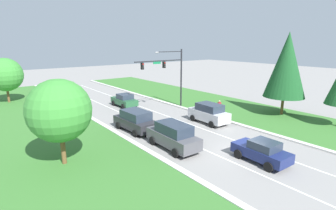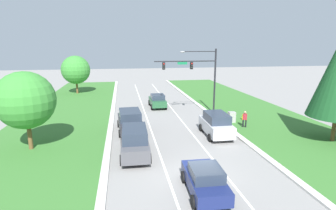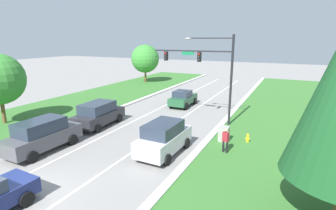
{
  "view_description": "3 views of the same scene",
  "coord_description": "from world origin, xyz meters",
  "px_view_note": "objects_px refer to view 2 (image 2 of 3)",
  "views": [
    {
      "loc": [
        -16.11,
        -11.43,
        8.43
      ],
      "look_at": [
        0.65,
        10.3,
        1.82
      ],
      "focal_mm": 28.0,
      "sensor_mm": 36.0,
      "label": 1
    },
    {
      "loc": [
        -4.32,
        -14.06,
        7.88
      ],
      "look_at": [
        0.28,
        12.27,
        1.82
      ],
      "focal_mm": 28.0,
      "sensor_mm": 36.0,
      "label": 2
    },
    {
      "loc": [
        10.84,
        -6.82,
        7.19
      ],
      "look_at": [
        0.36,
        14.77,
        1.13
      ],
      "focal_mm": 28.0,
      "sensor_mm": 36.0,
      "label": 3
    }
  ],
  "objects_px": {
    "oak_near_left_tree": "(25,100)",
    "oak_far_left_tree": "(76,70)",
    "traffic_signal_mast": "(198,71)",
    "pedestrian": "(245,119)",
    "graphite_suv": "(135,141)",
    "fire_hydrant": "(243,117)",
    "charcoal_suv": "(130,121)",
    "navy_sedan": "(205,180)",
    "silver_suv": "(216,124)",
    "utility_cabinet": "(232,117)",
    "forest_sedan": "(157,101)"
  },
  "relations": [
    {
      "from": "traffic_signal_mast",
      "to": "navy_sedan",
      "type": "xyz_separation_m",
      "value": [
        -4.29,
        -16.36,
        -4.21
      ]
    },
    {
      "from": "traffic_signal_mast",
      "to": "silver_suv",
      "type": "distance_m",
      "value": 8.46
    },
    {
      "from": "charcoal_suv",
      "to": "oak_near_left_tree",
      "type": "xyz_separation_m",
      "value": [
        -7.73,
        -3.2,
        2.88
      ]
    },
    {
      "from": "charcoal_suv",
      "to": "navy_sedan",
      "type": "xyz_separation_m",
      "value": [
        3.63,
        -11.47,
        -0.21
      ]
    },
    {
      "from": "oak_near_left_tree",
      "to": "oak_far_left_tree",
      "type": "bearing_deg",
      "value": 90.83
    },
    {
      "from": "charcoal_suv",
      "to": "silver_suv",
      "type": "height_order",
      "value": "silver_suv"
    },
    {
      "from": "charcoal_suv",
      "to": "utility_cabinet",
      "type": "distance_m",
      "value": 10.57
    },
    {
      "from": "graphite_suv",
      "to": "forest_sedan",
      "type": "bearing_deg",
      "value": 77.38
    },
    {
      "from": "utility_cabinet",
      "to": "oak_near_left_tree",
      "type": "xyz_separation_m",
      "value": [
        -18.25,
        -4.17,
        3.33
      ]
    },
    {
      "from": "forest_sedan",
      "to": "fire_hydrant",
      "type": "distance_m",
      "value": 11.34
    },
    {
      "from": "charcoal_suv",
      "to": "graphite_suv",
      "type": "distance_m",
      "value": 5.66
    },
    {
      "from": "fire_hydrant",
      "to": "oak_far_left_tree",
      "type": "relative_size",
      "value": 0.11
    },
    {
      "from": "graphite_suv",
      "to": "pedestrian",
      "type": "height_order",
      "value": "graphite_suv"
    },
    {
      "from": "traffic_signal_mast",
      "to": "utility_cabinet",
      "type": "xyz_separation_m",
      "value": [
        2.61,
        -3.93,
        -4.45
      ]
    },
    {
      "from": "utility_cabinet",
      "to": "oak_near_left_tree",
      "type": "relative_size",
      "value": 0.19
    },
    {
      "from": "forest_sedan",
      "to": "pedestrian",
      "type": "distance_m",
      "value": 12.52
    },
    {
      "from": "navy_sedan",
      "to": "silver_suv",
      "type": "bearing_deg",
      "value": 68.56
    },
    {
      "from": "silver_suv",
      "to": "oak_far_left_tree",
      "type": "bearing_deg",
      "value": 124.43
    },
    {
      "from": "traffic_signal_mast",
      "to": "pedestrian",
      "type": "xyz_separation_m",
      "value": [
        3.15,
        -5.76,
        -4.1
      ]
    },
    {
      "from": "navy_sedan",
      "to": "oak_far_left_tree",
      "type": "distance_m",
      "value": 35.1
    },
    {
      "from": "charcoal_suv",
      "to": "utility_cabinet",
      "type": "xyz_separation_m",
      "value": [
        10.52,
        0.97,
        -0.45
      ]
    },
    {
      "from": "traffic_signal_mast",
      "to": "pedestrian",
      "type": "relative_size",
      "value": 4.48
    },
    {
      "from": "traffic_signal_mast",
      "to": "graphite_suv",
      "type": "distance_m",
      "value": 13.68
    },
    {
      "from": "traffic_signal_mast",
      "to": "charcoal_suv",
      "type": "xyz_separation_m",
      "value": [
        -7.91,
        -4.89,
        -4.0
      ]
    },
    {
      "from": "traffic_signal_mast",
      "to": "forest_sedan",
      "type": "relative_size",
      "value": 1.76
    },
    {
      "from": "utility_cabinet",
      "to": "oak_far_left_tree",
      "type": "relative_size",
      "value": 0.19
    },
    {
      "from": "charcoal_suv",
      "to": "pedestrian",
      "type": "relative_size",
      "value": 2.96
    },
    {
      "from": "forest_sedan",
      "to": "fire_hydrant",
      "type": "bearing_deg",
      "value": -43.95
    },
    {
      "from": "traffic_signal_mast",
      "to": "graphite_suv",
      "type": "bearing_deg",
      "value": -126.33
    },
    {
      "from": "silver_suv",
      "to": "oak_far_left_tree",
      "type": "relative_size",
      "value": 0.73
    },
    {
      "from": "silver_suv",
      "to": "traffic_signal_mast",
      "type": "bearing_deg",
      "value": 88.35
    },
    {
      "from": "navy_sedan",
      "to": "utility_cabinet",
      "type": "bearing_deg",
      "value": 63.13
    },
    {
      "from": "navy_sedan",
      "to": "fire_hydrant",
      "type": "height_order",
      "value": "navy_sedan"
    },
    {
      "from": "forest_sedan",
      "to": "graphite_suv",
      "type": "distance_m",
      "value": 15.46
    },
    {
      "from": "pedestrian",
      "to": "fire_hydrant",
      "type": "height_order",
      "value": "pedestrian"
    },
    {
      "from": "pedestrian",
      "to": "fire_hydrant",
      "type": "distance_m",
      "value": 2.72
    },
    {
      "from": "silver_suv",
      "to": "fire_hydrant",
      "type": "bearing_deg",
      "value": 43.66
    },
    {
      "from": "graphite_suv",
      "to": "fire_hydrant",
      "type": "height_order",
      "value": "graphite_suv"
    },
    {
      "from": "navy_sedan",
      "to": "pedestrian",
      "type": "relative_size",
      "value": 2.46
    },
    {
      "from": "forest_sedan",
      "to": "graphite_suv",
      "type": "relative_size",
      "value": 0.85
    },
    {
      "from": "utility_cabinet",
      "to": "fire_hydrant",
      "type": "relative_size",
      "value": 1.68
    },
    {
      "from": "utility_cabinet",
      "to": "pedestrian",
      "type": "relative_size",
      "value": 0.7
    },
    {
      "from": "charcoal_suv",
      "to": "oak_far_left_tree",
      "type": "bearing_deg",
      "value": 107.82
    },
    {
      "from": "fire_hydrant",
      "to": "oak_near_left_tree",
      "type": "xyz_separation_m",
      "value": [
        -19.81,
        -4.78,
        3.58
      ]
    },
    {
      "from": "pedestrian",
      "to": "traffic_signal_mast",
      "type": "bearing_deg",
      "value": -42.31
    },
    {
      "from": "pedestrian",
      "to": "oak_far_left_tree",
      "type": "distance_m",
      "value": 29.58
    },
    {
      "from": "graphite_suv",
      "to": "utility_cabinet",
      "type": "height_order",
      "value": "graphite_suv"
    },
    {
      "from": "traffic_signal_mast",
      "to": "forest_sedan",
      "type": "distance_m",
      "value": 7.33
    },
    {
      "from": "charcoal_suv",
      "to": "fire_hydrant",
      "type": "distance_m",
      "value": 12.2
    },
    {
      "from": "charcoal_suv",
      "to": "oak_near_left_tree",
      "type": "bearing_deg",
      "value": -160.34
    }
  ]
}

